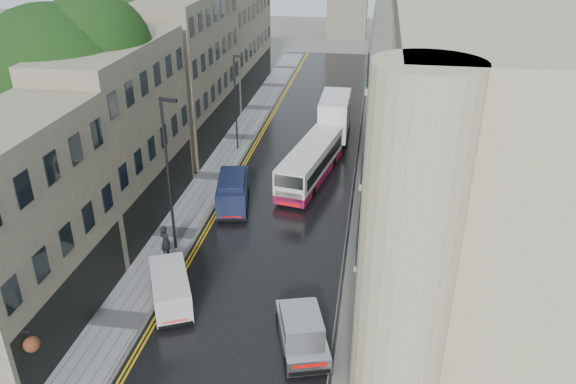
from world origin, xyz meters
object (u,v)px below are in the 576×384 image
(cream_bus, at_px, (285,177))
(pedestrian, at_px, (165,242))
(lamp_post_near, at_px, (169,178))
(white_van, at_px, (156,310))
(white_lorry, at_px, (320,123))
(tree_far, at_px, (151,73))
(silver_hatchback, at_px, (287,356))
(navy_van, at_px, (218,202))
(tree_near, at_px, (63,116))
(lamp_post_far, at_px, (236,104))

(cream_bus, xyz_separation_m, pedestrian, (-5.33, -9.14, -0.24))
(lamp_post_near, bearing_deg, white_van, -66.71)
(white_lorry, xyz_separation_m, lamp_post_near, (-6.60, -17.48, 2.60))
(tree_far, xyz_separation_m, silver_hatchback, (14.89, -24.08, -5.40))
(silver_hatchback, height_order, pedestrian, pedestrian)
(tree_far, height_order, cream_bus, tree_far)
(tree_far, relative_size, white_van, 3.10)
(navy_van, relative_size, lamp_post_near, 0.52)
(cream_bus, distance_m, white_van, 15.23)
(tree_near, relative_size, pedestrian, 7.04)
(white_lorry, distance_m, lamp_post_far, 7.21)
(white_lorry, xyz_separation_m, navy_van, (-5.11, -13.56, -0.83))
(tree_near, xyz_separation_m, pedestrian, (7.02, -3.49, -5.84))
(tree_near, bearing_deg, white_van, -46.59)
(white_lorry, xyz_separation_m, white_van, (-5.19, -24.08, -1.12))
(navy_van, height_order, lamp_post_far, lamp_post_far)
(silver_hatchback, bearing_deg, tree_near, 127.30)
(cream_bus, bearing_deg, lamp_post_near, -111.86)
(navy_van, distance_m, lamp_post_near, 5.42)
(lamp_post_far, bearing_deg, tree_near, -115.83)
(white_lorry, bearing_deg, cream_bus, -98.82)
(tree_far, height_order, navy_van, tree_far)
(white_lorry, bearing_deg, navy_van, -110.54)
(tree_near, distance_m, silver_hatchback, 19.77)
(silver_hatchback, distance_m, navy_van, 14.08)
(tree_near, height_order, white_lorry, tree_near)
(white_lorry, bearing_deg, silver_hatchback, -86.87)
(white_van, bearing_deg, pedestrian, 80.94)
(tree_near, bearing_deg, navy_van, 9.24)
(navy_van, bearing_deg, lamp_post_near, -121.25)
(silver_hatchback, distance_m, lamp_post_far, 25.64)
(white_van, height_order, navy_van, navy_van)
(tree_near, relative_size, tree_far, 1.11)
(white_lorry, distance_m, silver_hatchback, 26.11)
(cream_bus, xyz_separation_m, silver_hatchback, (2.84, -16.72, -0.51))
(white_lorry, relative_size, silver_hatchback, 1.78)
(tree_far, relative_size, lamp_post_near, 1.37)
(pedestrian, relative_size, lamp_post_far, 0.26)
(silver_hatchback, bearing_deg, navy_van, 100.85)
(pedestrian, bearing_deg, tree_near, -2.50)
(navy_van, bearing_deg, tree_near, 178.87)
(white_van, height_order, lamp_post_near, lamp_post_near)
(tree_far, bearing_deg, cream_bus, -31.40)
(cream_bus, bearing_deg, white_lorry, 91.44)
(pedestrian, bearing_deg, white_van, 129.83)
(pedestrian, distance_m, lamp_post_near, 3.68)
(navy_van, xyz_separation_m, lamp_post_near, (-1.50, -3.93, 3.43))
(silver_hatchback, bearing_deg, lamp_post_far, 91.85)
(tree_near, height_order, white_van, tree_near)
(tree_near, distance_m, cream_bus, 14.68)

